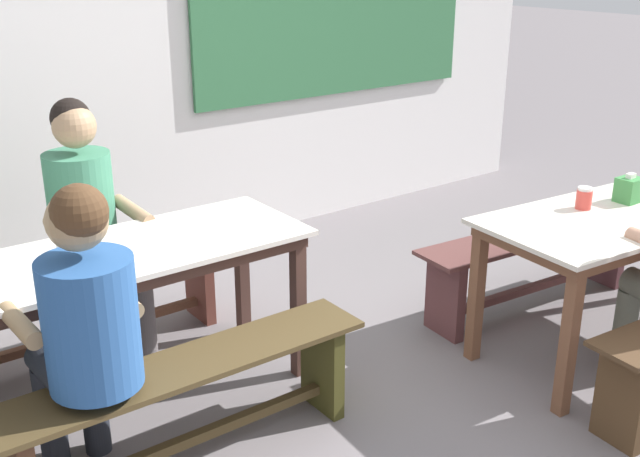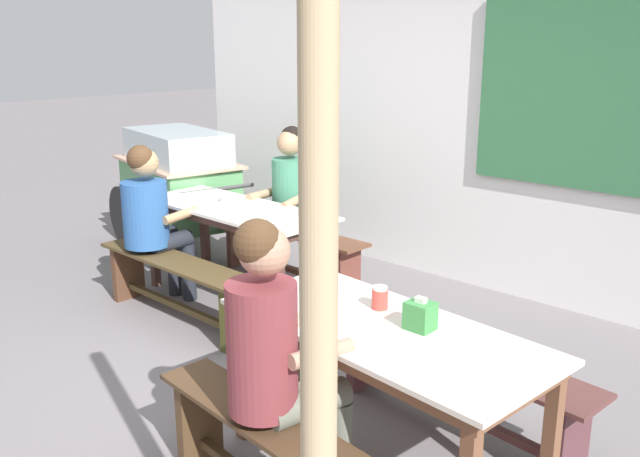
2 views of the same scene
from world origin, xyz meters
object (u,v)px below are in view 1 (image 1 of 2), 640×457
person_left_back_turned (85,321)px  tissue_box (629,190)px  dining_table_near (625,226)px  bench_far_front (189,398)px  bench_near_back (532,258)px  dining_table_far (123,266)px  person_center_facing (89,217)px  soup_bowl (75,246)px  bench_far_back (85,298)px  condiment_jar (584,198)px

person_left_back_turned → tissue_box: (2.74, -0.44, 0.09)m
tissue_box → dining_table_near: bearing=-147.5°
bench_far_front → tissue_box: size_ratio=10.41×
bench_near_back → tissue_box: size_ratio=10.34×
dining_table_far → dining_table_near: 2.47m
dining_table_near → bench_near_back: (0.05, 0.57, -0.38)m
person_center_facing → soup_bowl: (-0.22, -0.42, 0.03)m
dining_table_near → person_center_facing: person_center_facing is taller
bench_near_back → person_center_facing: bearing=156.4°
dining_table_near → tissue_box: (0.14, 0.09, 0.15)m
dining_table_far → person_center_facing: bearing=84.4°
bench_far_back → bench_far_front: 1.15m
dining_table_near → soup_bowl: soup_bowl is taller
tissue_box → soup_bowl: (-2.55, 1.05, -0.04)m
condiment_jar → soup_bowl: condiment_jar is taller
bench_far_front → tissue_box: (2.38, -0.38, 0.52)m
bench_far_back → bench_far_front: same height
dining_table_near → bench_near_back: bearing=84.8°
dining_table_far → person_left_back_turned: person_left_back_turned is taller
bench_near_back → person_left_back_turned: 2.69m
bench_near_back → bench_far_back: bearing=155.4°
condiment_jar → tissue_box: bearing=-14.2°
dining_table_far → person_center_facing: (0.05, 0.51, 0.08)m
bench_near_back → dining_table_far: bearing=168.4°
bench_near_back → tissue_box: 0.72m
soup_bowl → person_center_facing: bearing=62.3°
dining_table_near → bench_far_back: 2.79m
dining_table_far → tissue_box: 2.56m
dining_table_far → bench_near_back: size_ratio=1.07×
bench_far_front → tissue_box: tissue_box is taller
bench_far_front → soup_bowl: size_ratio=10.08×
person_center_facing → dining_table_near: bearing=-35.4°
dining_table_far → dining_table_near: (2.24, -1.04, 0.00)m
bench_far_front → bench_near_back: (2.29, 0.11, -0.00)m
dining_table_near → condiment_jar: (-0.15, 0.16, 0.14)m
person_center_facing → tissue_box: 2.75m
bench_near_back → condiment_jar: bearing=-115.4°
bench_far_front → bench_far_back: bearing=89.5°
bench_far_front → bench_near_back: size_ratio=1.01×
dining_table_far → dining_table_near: bearing=-25.0°
person_center_facing → bench_far_front: bearing=-92.9°
condiment_jar → person_left_back_turned: bearing=171.4°
tissue_box → soup_bowl: size_ratio=0.97×
bench_far_back → bench_near_back: bearing=-24.6°
dining_table_far → bench_near_back: dining_table_far is taller
dining_table_near → bench_far_back: bearing=144.0°
bench_far_back → dining_table_near: bearing=-36.0°
person_center_facing → bench_near_back: bearing=-23.6°
bench_far_back → bench_far_front: size_ratio=0.99×
tissue_box → bench_near_back: bearing=99.8°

